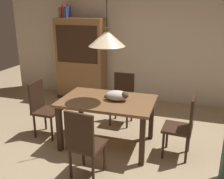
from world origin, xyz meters
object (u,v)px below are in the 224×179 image
object	(u,v)px
chair_left_side	(43,106)
cat_sleeping	(117,95)
hutch_bookcase	(81,61)
chair_right_side	(184,124)
book_blue_wide	(68,12)
book_red_tall	(65,11)
chair_near_front	(84,142)
pendant_lamp	(107,38)
dining_table	(107,106)
chair_far_back	(122,96)
book_brown_thick	(62,12)

from	to	relation	value
chair_left_side	cat_sleeping	distance (m)	1.32
hutch_bookcase	cat_sleeping	bearing A→B (deg)	-53.17
chair_right_side	book_blue_wide	distance (m)	3.61
book_red_tall	chair_near_front	bearing A→B (deg)	-60.06
pendant_lamp	book_blue_wide	distance (m)	2.48
chair_right_side	dining_table	bearing A→B (deg)	179.70
book_red_tall	chair_right_side	bearing A→B (deg)	-34.96
dining_table	chair_near_front	size ratio (longest dim) A/B	1.51
dining_table	book_red_tall	distance (m)	2.84
chair_far_back	chair_right_side	size ratio (longest dim) A/B	1.00
cat_sleeping	pendant_lamp	size ratio (longest dim) A/B	0.30
pendant_lamp	book_red_tall	xyz separation A→B (m)	(-1.62, 1.91, 0.33)
book_red_tall	book_blue_wide	world-z (taller)	book_red_tall
chair_far_back	book_brown_thick	bearing A→B (deg)	148.45
cat_sleeping	chair_far_back	bearing A→B (deg)	99.86
chair_right_side	chair_far_back	bearing A→B (deg)	141.85
cat_sleeping	book_blue_wide	size ratio (longest dim) A/B	1.63
chair_far_back	book_brown_thick	distance (m)	2.45
cat_sleeping	book_brown_thick	size ratio (longest dim) A/B	1.63
cat_sleeping	book_red_tall	size ratio (longest dim) A/B	1.40
chair_near_front	chair_far_back	size ratio (longest dim) A/B	1.00
dining_table	chair_right_side	size ratio (longest dim) A/B	1.51
dining_table	chair_far_back	distance (m)	0.89
cat_sleeping	chair_near_front	bearing A→B (deg)	-100.16
dining_table	book_brown_thick	distance (m)	2.87
chair_near_front	chair_right_side	bearing A→B (deg)	37.48
chair_far_back	hutch_bookcase	bearing A→B (deg)	140.82
book_brown_thick	chair_near_front	bearing A→B (deg)	-59.03
chair_right_side	book_red_tall	xyz separation A→B (m)	(-2.75, 1.92, 1.48)
cat_sleeping	chair_left_side	bearing A→B (deg)	-179.20
chair_right_side	book_brown_thick	size ratio (longest dim) A/B	3.88
book_red_tall	book_blue_wide	xyz separation A→B (m)	(0.06, 0.00, -0.02)
book_blue_wide	chair_left_side	bearing A→B (deg)	-77.45
chair_left_side	hutch_bookcase	xyz separation A→B (m)	(-0.14, 1.91, 0.38)
book_brown_thick	book_blue_wide	size ratio (longest dim) A/B	1.00
pendant_lamp	hutch_bookcase	size ratio (longest dim) A/B	0.70
dining_table	pendant_lamp	distance (m)	1.01
pendant_lamp	book_brown_thick	bearing A→B (deg)	131.35
book_brown_thick	chair_right_side	bearing A→B (deg)	-34.32
cat_sleeping	pendant_lamp	world-z (taller)	pendant_lamp
chair_right_side	cat_sleeping	size ratio (longest dim) A/B	2.38
chair_far_back	book_red_tall	distance (m)	2.42
hutch_bookcase	book_brown_thick	bearing A→B (deg)	179.79
cat_sleeping	hutch_bookcase	world-z (taller)	hutch_bookcase
book_brown_thick	book_blue_wide	bearing A→B (deg)	0.00
chair_right_side	cat_sleeping	bearing A→B (deg)	178.54
book_blue_wide	pendant_lamp	bearing A→B (deg)	-50.92
dining_table	pendant_lamp	bearing A→B (deg)	92.39
hutch_bookcase	book_blue_wide	xyz separation A→B (m)	(-0.29, 0.00, 1.08)
book_brown_thick	book_blue_wide	distance (m)	0.13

